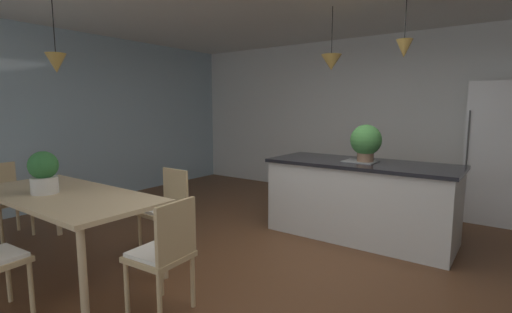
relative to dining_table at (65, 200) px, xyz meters
The scene contains 14 objects.
ground_plane 2.31m from the dining_table, 35.09° to the left, with size 10.00×8.40×0.04m, color brown.
wall_back_kitchen 4.93m from the dining_table, 68.23° to the left, with size 10.00×0.12×2.70m, color silver.
window_wall_left_glazing 2.68m from the dining_table, 150.55° to the left, with size 0.06×8.40×2.70m, color #9EB7C6.
dining_table is the anchor object (origin of this frame).
chair_far_right 0.97m from the dining_table, 60.33° to the left, with size 0.41×0.41×0.87m.
chair_kitchen_end 1.42m from the dining_table, ahead, with size 0.43×0.43×0.87m.
chair_window_end 1.42m from the dining_table, behind, with size 0.44×0.44×0.87m.
kitchen_island 3.16m from the dining_table, 50.99° to the left, with size 2.12×0.88×0.91m.
refrigerator 5.25m from the dining_table, 52.03° to the left, with size 0.71×0.67×1.86m.
pendant_over_table 1.29m from the dining_table, 151.07° to the left, with size 0.19×0.19×0.85m.
pendant_over_island_main 3.23m from the dining_table, 57.30° to the left, with size 0.24×0.24×0.73m.
pendant_over_island_aux 3.74m from the dining_table, 45.63° to the left, with size 0.17×0.17×0.65m.
potted_plant_on_island 3.22m from the dining_table, 50.39° to the left, with size 0.35×0.35×0.44m.
potted_plant_on_table 0.32m from the dining_table, 143.50° to the right, with size 0.26×0.26×0.40m.
Camera 1 is at (1.66, -2.95, 1.53)m, focal length 25.70 mm.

